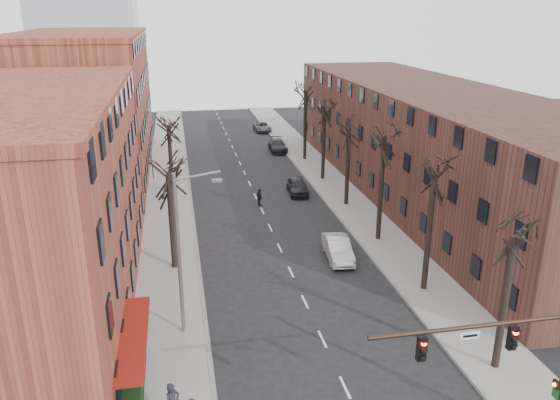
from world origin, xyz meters
TOP-DOWN VIEW (x-y plane):
  - sidewalk_left at (-8.00, 35.00)m, footprint 4.00×90.00m
  - sidewalk_right at (8.00, 35.00)m, footprint 4.00×90.00m
  - building_left_near at (-16.00, 15.00)m, footprint 12.00×26.00m
  - building_left_far at (-16.00, 44.00)m, footprint 12.00×28.00m
  - building_right at (16.00, 30.00)m, footprint 12.00×50.00m
  - awning_left at (-9.40, 6.00)m, footprint 1.20×7.00m
  - hedge at (-9.50, 5.00)m, footprint 0.80×6.00m
  - tree_right_a at (7.60, 4.00)m, footprint 5.20×5.20m
  - tree_right_b at (7.60, 12.00)m, footprint 5.20×5.20m
  - tree_right_c at (7.60, 20.00)m, footprint 5.20×5.20m
  - tree_right_d at (7.60, 28.00)m, footprint 5.20×5.20m
  - tree_right_e at (7.60, 36.00)m, footprint 5.20×5.20m
  - tree_right_f at (7.60, 44.00)m, footprint 5.20×5.20m
  - tree_left_a at (-7.60, 18.00)m, footprint 5.20×5.20m
  - tree_left_b at (-7.60, 34.00)m, footprint 5.20×5.20m
  - signal_mast_arm at (5.45, -1.00)m, footprint 8.14×0.30m
  - streetlight at (-7.03, 10.00)m, footprint 2.45×0.22m
  - silver_sedan at (3.67, 17.48)m, footprint 1.94×4.62m
  - parked_car_near at (4.06, 32.12)m, footprint 2.00×4.41m
  - parked_car_mid at (5.30, 48.76)m, footprint 2.23×4.98m
  - parked_car_far at (5.30, 60.80)m, footprint 2.20×4.61m
  - pedestrian_crossing at (-0.03, 29.37)m, footprint 0.65×1.00m

SIDE VIEW (x-z plane):
  - awning_left at x=-9.40m, z-range -0.07..0.07m
  - tree_right_a at x=7.60m, z-range -5.00..5.00m
  - tree_right_b at x=7.60m, z-range -5.40..5.40m
  - tree_right_c at x=7.60m, z-range -5.80..5.80m
  - tree_right_d at x=7.60m, z-range -5.00..5.00m
  - tree_right_e at x=7.60m, z-range -5.40..5.40m
  - tree_right_f at x=7.60m, z-range -5.80..5.80m
  - tree_left_a at x=-7.60m, z-range -4.75..4.75m
  - tree_left_b at x=-7.60m, z-range -4.75..4.75m
  - sidewalk_left at x=-8.00m, z-range 0.00..0.15m
  - sidewalk_right at x=8.00m, z-range 0.00..0.15m
  - parked_car_far at x=5.30m, z-range 0.00..1.27m
  - hedge at x=-9.50m, z-range 0.15..1.15m
  - parked_car_mid at x=5.30m, z-range 0.00..1.42m
  - parked_car_near at x=4.06m, z-range 0.00..1.47m
  - silver_sedan at x=3.67m, z-range 0.00..1.49m
  - pedestrian_crossing at x=-0.03m, z-range 0.00..1.58m
  - signal_mast_arm at x=5.45m, z-range 0.80..8.00m
  - building_right at x=16.00m, z-range 0.00..10.00m
  - streetlight at x=-7.03m, z-range 0.50..9.53m
  - building_left_near at x=-16.00m, z-range 0.00..12.00m
  - building_left_far at x=-16.00m, z-range 0.00..14.00m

